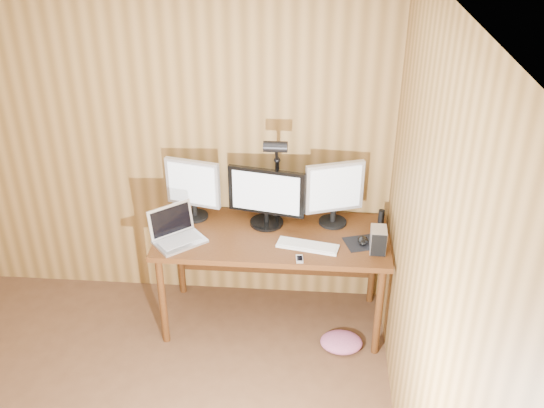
# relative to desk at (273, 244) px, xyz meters

# --- Properties ---
(room_shell) EXTENTS (4.00, 4.00, 4.00)m
(room_shell) POSITION_rel_desk_xyz_m (-0.93, -1.70, 0.62)
(room_shell) COLOR brown
(room_shell) RESTS_ON ground
(desk) EXTENTS (1.60, 0.70, 0.75)m
(desk) POSITION_rel_desk_xyz_m (0.00, 0.00, 0.00)
(desk) COLOR #4B270F
(desk) RESTS_ON floor
(monitor_center) EXTENTS (0.54, 0.24, 0.43)m
(monitor_center) POSITION_rel_desk_xyz_m (-0.05, 0.07, 0.34)
(monitor_center) COLOR black
(monitor_center) RESTS_ON desk
(monitor_left) EXTENTS (0.40, 0.19, 0.45)m
(monitor_left) POSITION_rel_desk_xyz_m (-0.58, 0.12, 0.37)
(monitor_left) COLOR black
(monitor_left) RESTS_ON desk
(monitor_right) EXTENTS (0.41, 0.20, 0.47)m
(monitor_right) POSITION_rel_desk_xyz_m (0.42, 0.12, 0.38)
(monitor_right) COLOR black
(monitor_right) RESTS_ON desk
(laptop) EXTENTS (0.41, 0.40, 0.23)m
(laptop) POSITION_rel_desk_xyz_m (-0.65, -0.19, 0.18)
(laptop) COLOR silver
(laptop) RESTS_ON desk
(keyboard) EXTENTS (0.43, 0.20, 0.02)m
(keyboard) POSITION_rel_desk_xyz_m (0.25, -0.21, 0.13)
(keyboard) COLOR white
(keyboard) RESTS_ON desk
(mousepad) EXTENTS (0.28, 0.25, 0.00)m
(mousepad) POSITION_rel_desk_xyz_m (0.62, -0.13, 0.12)
(mousepad) COLOR black
(mousepad) RESTS_ON desk
(mouse) EXTENTS (0.10, 0.13, 0.04)m
(mouse) POSITION_rel_desk_xyz_m (0.62, -0.13, 0.15)
(mouse) COLOR black
(mouse) RESTS_ON mousepad
(hard_drive) EXTENTS (0.11, 0.15, 0.16)m
(hard_drive) POSITION_rel_desk_xyz_m (0.71, -0.21, 0.20)
(hard_drive) COLOR silver
(hard_drive) RESTS_ON desk
(phone) EXTENTS (0.05, 0.09, 0.01)m
(phone) POSITION_rel_desk_xyz_m (0.20, -0.36, 0.13)
(phone) COLOR silver
(phone) RESTS_ON desk
(speaker) EXTENTS (0.04, 0.04, 0.11)m
(speaker) POSITION_rel_desk_xyz_m (0.76, 0.14, 0.18)
(speaker) COLOR black
(speaker) RESTS_ON desk
(desk_lamp) EXTENTS (0.16, 0.23, 0.70)m
(desk_lamp) POSITION_rel_desk_xyz_m (0.01, 0.10, 0.55)
(desk_lamp) COLOR black
(desk_lamp) RESTS_ON desk
(fabric_pile) EXTENTS (0.33, 0.29, 0.09)m
(fabric_pile) POSITION_rel_desk_xyz_m (0.51, -0.34, -0.58)
(fabric_pile) COLOR #B1567E
(fabric_pile) RESTS_ON floor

